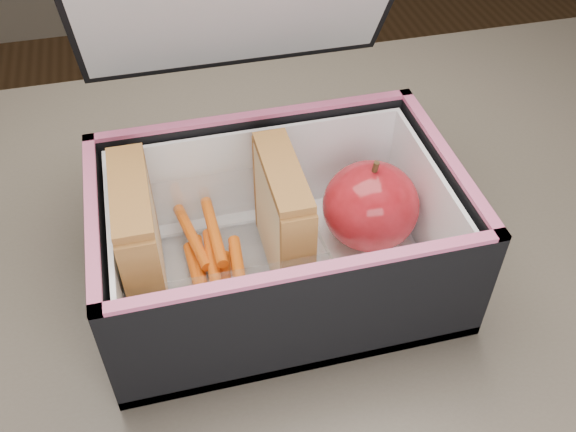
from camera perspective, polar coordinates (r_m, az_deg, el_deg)
The scene contains 8 objects.
kitchen_table at distance 0.62m, azimuth -3.08°, elevation -13.51°, with size 1.20×0.80×0.75m.
lunch_bag at distance 0.52m, azimuth -0.93°, elevation -0.77°, with size 0.29×0.28×0.27m.
plastic_tub at distance 0.53m, azimuth -6.47°, elevation -3.02°, with size 0.16×0.11×0.07m, color white, non-canonical shape.
sandwich_left at distance 0.51m, azimuth -13.00°, elevation -2.16°, with size 0.03×0.10×0.11m.
sandwich_right at distance 0.52m, azimuth -0.45°, elevation -0.19°, with size 0.03×0.10×0.11m.
carrot_sticks at distance 0.53m, azimuth -6.54°, elevation -4.41°, with size 0.05×0.14×0.03m.
paper_napkin at distance 0.58m, azimuth 6.71°, elevation -1.99°, with size 0.07×0.07×0.01m, color white.
red_apple at distance 0.55m, azimuth 7.36°, elevation 0.89°, with size 0.09×0.09×0.09m.
Camera 1 is at (-0.05, -0.33, 1.18)m, focal length 40.00 mm.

